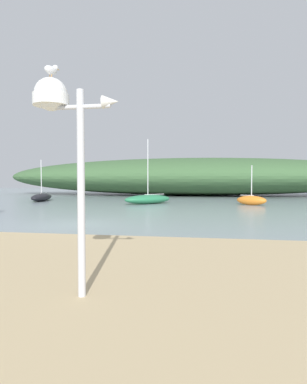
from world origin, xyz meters
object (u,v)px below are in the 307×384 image
sailboat_by_sandbar (42,197)px  sailboat_east_reach (251,200)px  mast_structure (59,114)px  seagull_on_radar (51,70)px  sailboat_outer_mooring (148,199)px

sailboat_by_sandbar → sailboat_east_reach: 19.36m
sailboat_by_sandbar → sailboat_east_reach: size_ratio=1.33×
mast_structure → seagull_on_radar: 0.72m
seagull_on_radar → sailboat_outer_mooring: size_ratio=0.06×
mast_structure → sailboat_outer_mooring: sailboat_outer_mooring is taller
seagull_on_radar → sailboat_by_sandbar: size_ratio=0.08×
sailboat_outer_mooring → sailboat_by_sandbar: bearing=170.5°
seagull_on_radar → sailboat_by_sandbar: sailboat_by_sandbar is taller
sailboat_outer_mooring → sailboat_east_reach: bearing=0.5°
mast_structure → seagull_on_radar: seagull_on_radar is taller
mast_structure → seagull_on_radar: (-0.13, 0.02, 0.71)m
mast_structure → sailboat_east_reach: bearing=74.5°
sailboat_outer_mooring → sailboat_east_reach: (8.52, 0.07, -0.01)m
sailboat_by_sandbar → sailboat_east_reach: (19.28, -1.74, 0.03)m
seagull_on_radar → sailboat_east_reach: seagull_on_radar is taller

